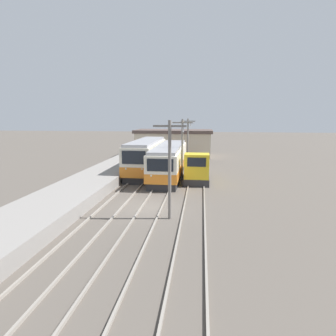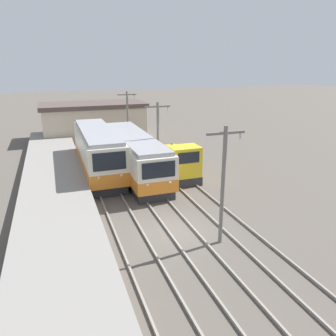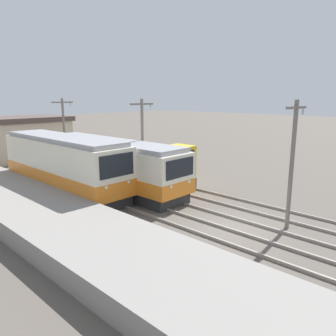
{
  "view_description": "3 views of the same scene",
  "coord_description": "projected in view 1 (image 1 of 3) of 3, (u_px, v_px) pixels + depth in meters",
  "views": [
    {
      "loc": [
        3.59,
        -17.58,
        6.32
      ],
      "look_at": [
        0.44,
        7.09,
        1.51
      ],
      "focal_mm": 28.0,
      "sensor_mm": 36.0,
      "label": 1
    },
    {
      "loc": [
        -5.97,
        -15.33,
        8.96
      ],
      "look_at": [
        1.43,
        5.37,
        1.89
      ],
      "focal_mm": 35.0,
      "sensor_mm": 36.0,
      "label": 2
    },
    {
      "loc": [
        -13.23,
        -8.06,
        6.29
      ],
      "look_at": [
        1.25,
        5.62,
        1.95
      ],
      "focal_mm": 35.0,
      "sensor_mm": 36.0,
      "label": 3
    }
  ],
  "objects": [
    {
      "name": "commuter_train_center",
      "position": [
        169.0,
        162.0,
        28.39
      ],
      "size": [
        2.84,
        13.16,
        3.4
      ],
      "color": "#28282B",
      "rests_on": "ground"
    },
    {
      "name": "track_left",
      "position": [
        114.0,
        205.0,
        19.08
      ],
      "size": [
        1.54,
        60.0,
        0.14
      ],
      "color": "gray",
      "rests_on": "ground"
    },
    {
      "name": "commuter_train_left",
      "position": [
        146.0,
        158.0,
        29.88
      ],
      "size": [
        2.84,
        11.44,
        3.8
      ],
      "color": "#28282B",
      "rests_on": "ground"
    },
    {
      "name": "shunting_locomotive",
      "position": [
        197.0,
        169.0,
        26.15
      ],
      "size": [
        2.4,
        5.46,
        3.0
      ],
      "color": "#28282B",
      "rests_on": "ground"
    },
    {
      "name": "catenary_mast_far",
      "position": [
        188.0,
        139.0,
        36.27
      ],
      "size": [
        2.0,
        0.2,
        6.17
      ],
      "color": "slate",
      "rests_on": "ground"
    },
    {
      "name": "platform_left",
      "position": [
        67.0,
        197.0,
        19.46
      ],
      "size": [
        4.5,
        54.0,
        0.93
      ],
      "primitive_type": "cube",
      "color": "gray",
      "rests_on": "ground"
    },
    {
      "name": "catenary_mast_mid",
      "position": [
        182.0,
        147.0,
        26.13
      ],
      "size": [
        2.0,
        0.2,
        6.17
      ],
      "color": "slate",
      "rests_on": "ground"
    },
    {
      "name": "catenary_mast_near",
      "position": [
        170.0,
        166.0,
        16.0
      ],
      "size": [
        2.0,
        0.2,
        6.17
      ],
      "color": "slate",
      "rests_on": "ground"
    },
    {
      "name": "ground_plane",
      "position": [
        149.0,
        207.0,
        18.77
      ],
      "size": [
        200.0,
        200.0,
        0.0
      ],
      "primitive_type": "plane",
      "color": "#564F47"
    },
    {
      "name": "track_center",
      "position": [
        152.0,
        206.0,
        18.73
      ],
      "size": [
        1.54,
        60.0,
        0.14
      ],
      "color": "gray",
      "rests_on": "ground"
    },
    {
      "name": "station_building",
      "position": [
        174.0,
        143.0,
        43.8
      ],
      "size": [
        12.6,
        6.3,
        4.31
      ],
      "color": "beige",
      "rests_on": "ground"
    },
    {
      "name": "track_right",
      "position": [
        194.0,
        208.0,
        18.36
      ],
      "size": [
        1.54,
        60.0,
        0.14
      ],
      "color": "gray",
      "rests_on": "ground"
    }
  ]
}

